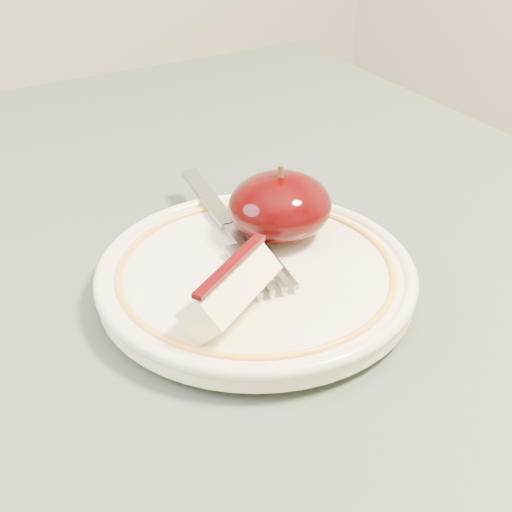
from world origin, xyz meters
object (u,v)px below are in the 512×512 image
plate (256,275)px  apple_half (280,206)px  fork (230,227)px  table (99,429)px

plate → apple_half: 0.05m
plate → apple_half: apple_half is taller
plate → apple_half: (0.04, 0.03, 0.03)m
apple_half → fork: (-0.03, 0.02, -0.02)m
plate → fork: (0.01, 0.05, 0.01)m
plate → fork: bearing=81.5°
table → plate: bearing=-11.7°
apple_half → table: bearing=-177.2°
table → plate: plate is taller
plate → fork: 0.05m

